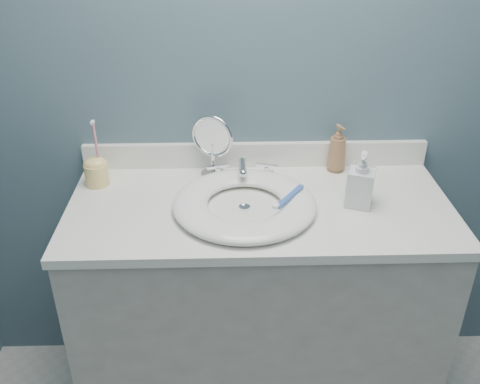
{
  "coord_description": "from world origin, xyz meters",
  "views": [
    {
      "loc": [
        -0.11,
        -0.48,
        1.76
      ],
      "look_at": [
        -0.06,
        0.94,
        0.94
      ],
      "focal_mm": 40.0,
      "sensor_mm": 36.0,
      "label": 1
    }
  ],
  "objects_px": {
    "makeup_mirror": "(212,143)",
    "soap_bottle_clear": "(361,179)",
    "toothbrush_holder": "(96,170)",
    "soap_bottle_amber": "(337,148)"
  },
  "relations": [
    {
      "from": "makeup_mirror",
      "to": "soap_bottle_clear",
      "type": "relative_size",
      "value": 1.25
    },
    {
      "from": "makeup_mirror",
      "to": "toothbrush_holder",
      "type": "xyz_separation_m",
      "value": [
        -0.39,
        -0.05,
        -0.07
      ]
    },
    {
      "from": "soap_bottle_amber",
      "to": "toothbrush_holder",
      "type": "bearing_deg",
      "value": 164.52
    },
    {
      "from": "soap_bottle_clear",
      "to": "toothbrush_holder",
      "type": "height_order",
      "value": "toothbrush_holder"
    },
    {
      "from": "soap_bottle_clear",
      "to": "soap_bottle_amber",
      "type": "bearing_deg",
      "value": 116.33
    },
    {
      "from": "makeup_mirror",
      "to": "soap_bottle_clear",
      "type": "height_order",
      "value": "makeup_mirror"
    },
    {
      "from": "makeup_mirror",
      "to": "soap_bottle_amber",
      "type": "xyz_separation_m",
      "value": [
        0.43,
        0.03,
        -0.04
      ]
    },
    {
      "from": "makeup_mirror",
      "to": "toothbrush_holder",
      "type": "bearing_deg",
      "value": -148.08
    },
    {
      "from": "makeup_mirror",
      "to": "toothbrush_holder",
      "type": "relative_size",
      "value": 0.97
    },
    {
      "from": "soap_bottle_amber",
      "to": "soap_bottle_clear",
      "type": "relative_size",
      "value": 0.95
    }
  ]
}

